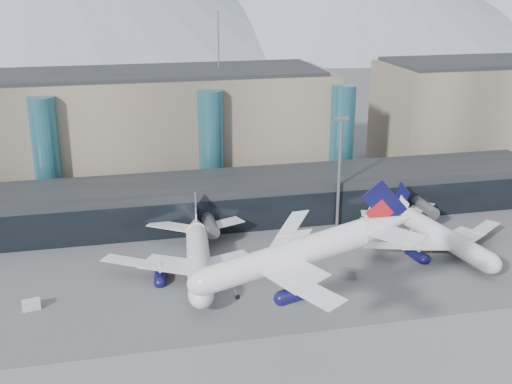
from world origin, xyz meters
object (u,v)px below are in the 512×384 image
lightmast_mid (339,166)px  veh_g (317,240)px  veh_a (31,305)px  hero_jet (306,246)px  veh_d (413,225)px  jet_parked_mid (198,247)px  veh_c (348,274)px  jet_parked_right (435,227)px

lightmast_mid → veh_g: 17.71m
lightmast_mid → veh_a: bearing=-159.0°
hero_jet → veh_g: hero_jet is taller
lightmast_mid → veh_d: (16.51, -5.35, -13.64)m
veh_d → veh_g: veh_d is taller
jet_parked_mid → veh_d: bearing=-72.7°
jet_parked_mid → veh_c: size_ratio=12.43×
hero_jet → veh_c: bearing=66.4°
veh_a → veh_d: 83.69m
hero_jet → jet_parked_mid: size_ratio=0.85×
veh_a → veh_c: veh_c is taller
jet_parked_right → jet_parked_mid: bearing=80.0°
hero_jet → jet_parked_right: bearing=51.3°
veh_a → veh_c: 57.99m
veh_d → veh_g: bearing=118.7°
lightmast_mid → veh_g: bearing=-132.3°
hero_jet → veh_a: (-40.92, 28.00, -19.30)m
lightmast_mid → veh_c: (-6.87, -25.57, -13.54)m
lightmast_mid → veh_d: 22.07m
jet_parked_right → veh_c: size_ratio=11.64×
jet_parked_mid → jet_parked_right: size_ratio=1.07×
jet_parked_mid → veh_g: 27.92m
lightmast_mid → veh_c: size_ratio=8.11×
veh_c → veh_g: (-0.72, 17.24, -0.12)m
hero_jet → veh_d: hero_jet is taller
veh_c → veh_g: veh_c is taller
veh_d → lightmast_mid: bearing=93.7°
lightmast_mid → hero_jet: (-23.94, -52.92, 5.73)m
jet_parked_mid → veh_c: (27.42, -10.17, -3.93)m
jet_parked_right → veh_a: 81.79m
hero_jet → veh_d: bearing=58.0°
jet_parked_mid → veh_g: jet_parked_mid is taller
veh_g → lightmast_mid: bearing=103.9°
lightmast_mid → veh_g: size_ratio=9.88×
jet_parked_right → veh_c: jet_parked_right is taller
veh_a → veh_g: 59.63m
jet_parked_right → veh_g: jet_parked_right is taller
lightmast_mid → veh_a: (-64.86, -24.92, -13.58)m
veh_c → veh_d: (23.38, 20.23, -0.10)m
hero_jet → veh_a: size_ratio=11.13×
lightmast_mid → veh_d: size_ratio=9.35×
lightmast_mid → veh_d: lightmast_mid is taller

